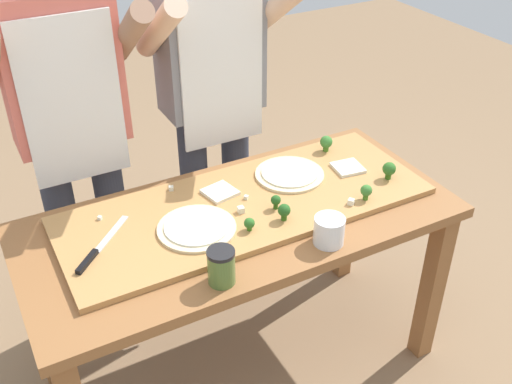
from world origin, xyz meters
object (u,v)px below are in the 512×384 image
broccoli_floret_front_mid (326,142)px  cheese_crumble_e (246,197)px  broccoli_floret_front_right (249,224)px  cheese_crumble_a (351,202)px  sauce_jar (221,267)px  cheese_crumble_b (240,210)px  cook_left (70,116)px  broccoli_floret_center_left (276,201)px  pizza_slice_near_right (220,192)px  cheese_crumble_d (100,218)px  pizza_whole_cheese_artichoke (290,174)px  cheese_crumble_c (171,188)px  chefs_knife (96,251)px  broccoli_floret_back_mid (389,169)px  flour_cup (329,232)px  broccoli_floret_center_right (366,191)px  prep_table (240,242)px  cook_right (212,86)px  pizza_whole_white_garlic (197,228)px  broccoli_floret_front_left (284,211)px  pizza_slice_center (348,168)px

broccoli_floret_front_mid → cheese_crumble_e: broccoli_floret_front_mid is taller
broccoli_floret_front_right → cheese_crumble_a: 0.38m
sauce_jar → cheese_crumble_b: bearing=53.5°
cheese_crumble_b → cook_left: size_ratio=0.01×
broccoli_floret_center_left → cheese_crumble_b: broccoli_floret_center_left is taller
pizza_slice_near_right → cheese_crumble_e: size_ratio=7.62×
broccoli_floret_front_mid → cheese_crumble_d: bearing=-178.3°
cheese_crumble_b → cheese_crumble_d: bearing=156.3°
pizza_whole_cheese_artichoke → cheese_crumble_c: (-0.43, 0.12, 0.00)m
broccoli_floret_front_mid → cheese_crumble_a: (-0.14, -0.36, -0.03)m
chefs_knife → broccoli_floret_back_mid: 1.09m
flour_cup → cook_left: 1.03m
broccoli_floret_back_mid → broccoli_floret_center_right: bearing=-155.6°
prep_table → cook_right: cook_right is taller
cheese_crumble_d → cheese_crumble_e: bearing=-14.4°
broccoli_floret_front_mid → broccoli_floret_back_mid: bearing=-73.0°
cheese_crumble_a → cheese_crumble_d: cheese_crumble_a is taller
chefs_knife → broccoli_floret_back_mid: size_ratio=3.46×
pizza_whole_white_garlic → pizza_whole_cheese_artichoke: size_ratio=1.01×
broccoli_floret_center_right → cheese_crumble_a: broccoli_floret_center_right is taller
cheese_crumble_a → flour_cup: bearing=-145.9°
cook_left → cook_right: size_ratio=1.00×
broccoli_floret_front_left → flour_cup: 0.17m
chefs_knife → broccoli_floret_center_right: (0.92, -0.16, 0.03)m
broccoli_floret_center_left → broccoli_floret_front_right: bearing=-154.3°
chefs_knife → cheese_crumble_c: 0.41m
broccoli_floret_back_mid → broccoli_floret_front_right: bearing=-176.6°
broccoli_floret_back_mid → pizza_slice_center: bearing=125.8°
broccoli_floret_back_mid → cheese_crumble_e: size_ratio=4.86×
pizza_whole_white_garlic → broccoli_floret_front_mid: 0.71m
broccoli_floret_center_right → cheese_crumble_a: (-0.06, -0.00, -0.02)m
prep_table → flour_cup: 0.36m
broccoli_floret_front_left → chefs_knife: bearing=168.0°
cheese_crumble_c → cheese_crumble_e: cheese_crumble_c is taller
cheese_crumble_c → cheese_crumble_e: 0.28m
broccoli_floret_center_left → sauce_jar: (-0.32, -0.23, 0.00)m
cheese_crumble_b → pizza_slice_center: bearing=6.9°
broccoli_floret_center_right → flour_cup: (-0.24, -0.12, -0.02)m
broccoli_floret_back_mid → sauce_jar: sauce_jar is taller
broccoli_floret_back_mid → cheese_crumble_b: bearing=173.5°
pizza_whole_white_garlic → sauce_jar: size_ratio=2.25×
prep_table → cheese_crumble_e: 0.16m
cook_left → flour_cup: bearing=-53.7°
pizza_slice_center → broccoli_floret_front_right: size_ratio=2.28×
pizza_slice_near_right → broccoli_floret_front_left: bearing=-64.0°
broccoli_floret_front_left → cheese_crumble_d: 0.62m
cook_left → cheese_crumble_e: bearing=-46.6°
pizza_whole_white_garlic → broccoli_floret_center_left: broccoli_floret_center_left is taller
chefs_knife → cheese_crumble_e: chefs_knife is taller
cheese_crumble_b → chefs_knife: bearing=177.5°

